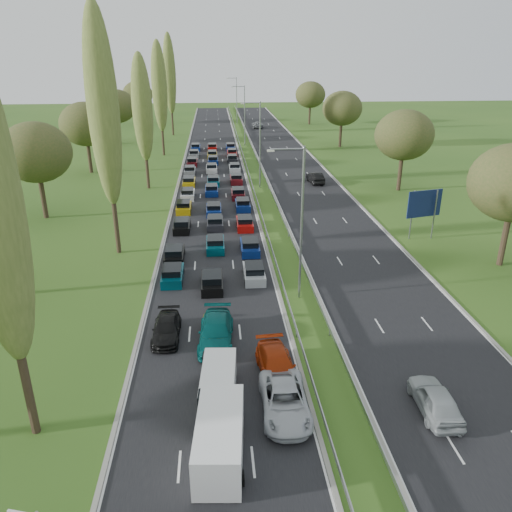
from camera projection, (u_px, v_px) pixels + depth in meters
name	position (u px, v px, depth m)	size (l,w,h in m)	color
ground	(259.00, 184.00, 74.02)	(260.00, 260.00, 0.00)	#2C5219
near_carriageway	(213.00, 181.00, 75.81)	(10.50, 215.00, 0.04)	black
far_carriageway	(301.00, 179.00, 76.84)	(10.50, 215.00, 0.04)	black
central_reservation	(257.00, 177.00, 76.11)	(2.36, 215.00, 0.32)	gray
lamp_columns	(260.00, 146.00, 69.90)	(0.18, 140.18, 12.00)	gray
poplar_row	(129.00, 106.00, 57.19)	(2.80, 127.80, 22.44)	#2D2116
woodland_left	(25.00, 158.00, 53.06)	(8.00, 166.00, 11.10)	#2D2116
woodland_right	(429.00, 146.00, 60.29)	(8.00, 153.00, 11.10)	#2D2116
traffic_queue_fill	(213.00, 187.00, 70.91)	(9.08, 67.24, 0.80)	#053F4C
near_car_3	(167.00, 329.00, 34.01)	(1.83, 4.51, 1.31)	black
near_car_7	(216.00, 332.00, 33.35)	(2.25, 5.53, 1.61)	#054B4A
near_car_8	(214.00, 329.00, 33.98)	(1.60, 3.97, 1.35)	#B6A30C
near_car_10	(285.00, 401.00, 26.82)	(2.49, 5.40, 1.50)	#B7BAC1
near_car_11	(277.00, 366.00, 29.85)	(2.07, 5.10, 1.48)	#A12C09
far_car_0	(435.00, 399.00, 26.89)	(1.84, 4.57, 1.56)	#A0A7AA
far_car_1	(315.00, 178.00, 74.35)	(1.69, 4.83, 1.59)	black
far_car_2	(258.00, 125.00, 128.63)	(2.62, 5.67, 1.58)	gray
white_van_front	(220.00, 435.00, 23.92)	(2.17, 5.54, 2.23)	white
white_van_rear	(218.00, 382.00, 28.00)	(1.84, 4.70, 1.89)	white
direction_sign	(424.00, 206.00, 51.08)	(3.90, 1.09, 5.20)	gray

